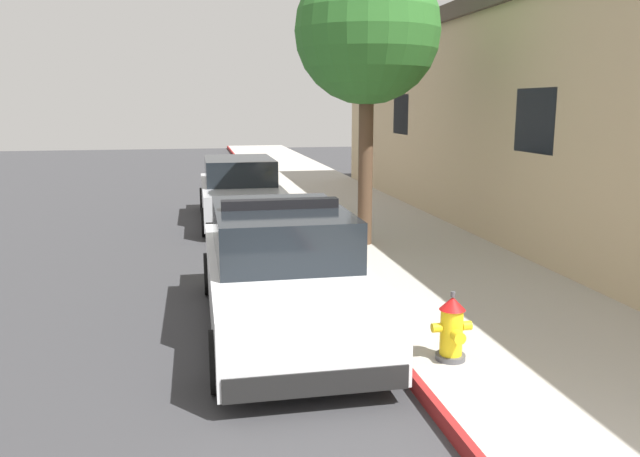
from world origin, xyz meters
name	(u,v)px	position (x,y,z in m)	size (l,w,h in m)	color
ground_plane	(90,261)	(-4.22, 10.00, -0.10)	(31.69, 60.00, 0.20)	#353538
sidewalk_pavement	(389,239)	(1.78, 10.00, 0.08)	(3.57, 60.00, 0.16)	#ADA89E
curb_painted_edge	(303,242)	(-0.04, 10.00, 0.08)	(0.08, 60.00, 0.16)	maroon
police_cruiser	(282,272)	(-1.11, 5.35, 0.74)	(1.94, 4.84, 1.68)	white
parked_car_silver_ahead	(240,192)	(-1.10, 13.13, 0.74)	(1.94, 4.84, 1.56)	#B2B5BA
fire_hydrant	(452,329)	(0.47, 3.56, 0.51)	(0.44, 0.40, 0.76)	#4C4C51
street_tree	(367,32)	(1.07, 9.31, 4.17)	(2.72, 2.72, 5.40)	brown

